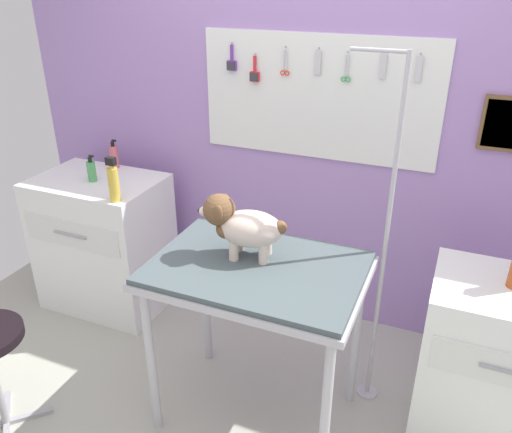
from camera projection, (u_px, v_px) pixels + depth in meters
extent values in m
cube|color=#A480C3|center=(314.00, 146.00, 3.09)|extent=(4.00, 0.06, 2.30)
cube|color=white|center=(317.00, 98.00, 2.93)|extent=(1.39, 0.02, 0.71)
cylinder|color=gray|center=(232.00, 43.00, 2.98)|extent=(0.01, 0.02, 0.01)
cylinder|color=#6E319F|center=(232.00, 53.00, 3.00)|extent=(0.02, 0.02, 0.09)
cube|color=#6E319F|center=(232.00, 65.00, 3.03)|extent=(0.06, 0.02, 0.06)
cube|color=#333338|center=(231.00, 66.00, 3.01)|extent=(0.05, 0.01, 0.05)
cylinder|color=gray|center=(255.00, 54.00, 2.95)|extent=(0.01, 0.02, 0.01)
cylinder|color=red|center=(255.00, 64.00, 2.97)|extent=(0.02, 0.02, 0.09)
cube|color=red|center=(255.00, 77.00, 3.00)|extent=(0.06, 0.02, 0.06)
cube|color=#333338|center=(254.00, 77.00, 2.99)|extent=(0.05, 0.01, 0.05)
cylinder|color=gray|center=(286.00, 47.00, 2.87)|extent=(0.01, 0.02, 0.01)
cube|color=silver|center=(284.00, 60.00, 2.89)|extent=(0.01, 0.00, 0.11)
cube|color=silver|center=(286.00, 60.00, 2.89)|extent=(0.01, 0.00, 0.11)
torus|color=red|center=(283.00, 73.00, 2.92)|extent=(0.03, 0.01, 0.03)
torus|color=red|center=(287.00, 73.00, 2.92)|extent=(0.03, 0.01, 0.03)
cylinder|color=gray|center=(319.00, 48.00, 2.80)|extent=(0.01, 0.02, 0.01)
cube|color=silver|center=(318.00, 62.00, 2.82)|extent=(0.03, 0.01, 0.13)
cylinder|color=gray|center=(348.00, 52.00, 2.75)|extent=(0.01, 0.02, 0.01)
cube|color=silver|center=(346.00, 65.00, 2.77)|extent=(0.01, 0.00, 0.11)
cube|color=silver|center=(348.00, 66.00, 2.77)|extent=(0.01, 0.00, 0.11)
torus|color=green|center=(343.00, 79.00, 2.80)|extent=(0.03, 0.01, 0.03)
torus|color=green|center=(348.00, 79.00, 2.80)|extent=(0.03, 0.01, 0.03)
cylinder|color=gray|center=(385.00, 51.00, 2.67)|extent=(0.01, 0.02, 0.01)
cube|color=silver|center=(383.00, 66.00, 2.70)|extent=(0.03, 0.01, 0.13)
cylinder|color=gray|center=(421.00, 53.00, 2.61)|extent=(0.01, 0.02, 0.01)
cube|color=silver|center=(419.00, 69.00, 2.63)|extent=(0.03, 0.01, 0.13)
cylinder|color=#B7B7BC|center=(151.00, 362.00, 2.45)|extent=(0.04, 0.04, 0.84)
cylinder|color=#B7B7BC|center=(325.00, 417.00, 2.15)|extent=(0.04, 0.04, 0.84)
cylinder|color=#B7B7BC|center=(206.00, 299.00, 2.92)|extent=(0.04, 0.04, 0.84)
cylinder|color=#B7B7BC|center=(356.00, 337.00, 2.62)|extent=(0.04, 0.04, 0.84)
cube|color=#B7B7BC|center=(257.00, 273.00, 2.34)|extent=(0.98, 0.68, 0.03)
cube|color=#485658|center=(257.00, 268.00, 2.33)|extent=(0.95, 0.66, 0.03)
cylinder|color=#B7B7BC|center=(367.00, 392.00, 2.84)|extent=(0.11, 0.11, 0.01)
cylinder|color=#B7B7BC|center=(385.00, 249.00, 2.44)|extent=(0.02, 0.02, 1.82)
cylinder|color=#B7B7BC|center=(380.00, 50.00, 2.09)|extent=(0.24, 0.02, 0.02)
cylinder|color=beige|center=(234.00, 250.00, 2.34)|extent=(0.04, 0.04, 0.10)
cylinder|color=beige|center=(239.00, 241.00, 2.42)|extent=(0.04, 0.04, 0.10)
cylinder|color=beige|center=(263.00, 253.00, 2.32)|extent=(0.04, 0.04, 0.10)
cylinder|color=beige|center=(267.00, 244.00, 2.39)|extent=(0.04, 0.04, 0.10)
ellipsoid|color=beige|center=(250.00, 228.00, 2.33)|extent=(0.33, 0.24, 0.17)
ellipsoid|color=brown|center=(227.00, 228.00, 2.35)|extent=(0.13, 0.15, 0.09)
sphere|color=brown|center=(219.00, 210.00, 2.32)|extent=(0.15, 0.15, 0.15)
ellipsoid|color=beige|center=(206.00, 211.00, 2.34)|extent=(0.08, 0.07, 0.05)
sphere|color=black|center=(200.00, 211.00, 2.35)|extent=(0.02, 0.02, 0.02)
ellipsoid|color=brown|center=(218.00, 214.00, 2.26)|extent=(0.05, 0.04, 0.08)
ellipsoid|color=brown|center=(226.00, 202.00, 2.37)|extent=(0.05, 0.04, 0.08)
sphere|color=brown|center=(280.00, 227.00, 2.29)|extent=(0.06, 0.06, 0.06)
cube|color=white|center=(105.00, 242.00, 3.44)|extent=(0.80, 0.56, 0.91)
cube|color=silver|center=(71.00, 234.00, 3.12)|extent=(0.70, 0.01, 0.18)
cylinder|color=#99999E|center=(70.00, 235.00, 3.11)|extent=(0.24, 0.02, 0.02)
cube|color=white|center=(496.00, 364.00, 2.43)|extent=(0.68, 0.52, 0.85)
cube|color=silver|center=(505.00, 370.00, 2.13)|extent=(0.60, 0.01, 0.17)
cylinder|color=#99999E|center=(505.00, 371.00, 2.12)|extent=(0.20, 0.02, 0.02)
cube|color=#9E9EA3|center=(30.00, 416.00, 2.67)|extent=(0.18, 0.18, 0.02)
cube|color=#9E9EA3|center=(7.00, 407.00, 2.73)|extent=(0.18, 0.18, 0.02)
cylinder|color=#4CA057|center=(92.00, 172.00, 3.19)|extent=(0.05, 0.05, 0.13)
cylinder|color=black|center=(90.00, 160.00, 3.16)|extent=(0.02, 0.02, 0.03)
cube|color=black|center=(91.00, 156.00, 3.14)|extent=(0.03, 0.01, 0.01)
cylinder|color=#CE6168|center=(114.00, 157.00, 3.41)|extent=(0.05, 0.05, 0.15)
cylinder|color=black|center=(112.00, 144.00, 3.37)|extent=(0.02, 0.02, 0.03)
cube|color=black|center=(114.00, 141.00, 3.35)|extent=(0.03, 0.01, 0.01)
cylinder|color=gold|center=(114.00, 185.00, 2.90)|extent=(0.06, 0.06, 0.20)
cylinder|color=gold|center=(111.00, 167.00, 2.86)|extent=(0.03, 0.03, 0.02)
cube|color=black|center=(111.00, 161.00, 2.84)|extent=(0.06, 0.03, 0.04)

